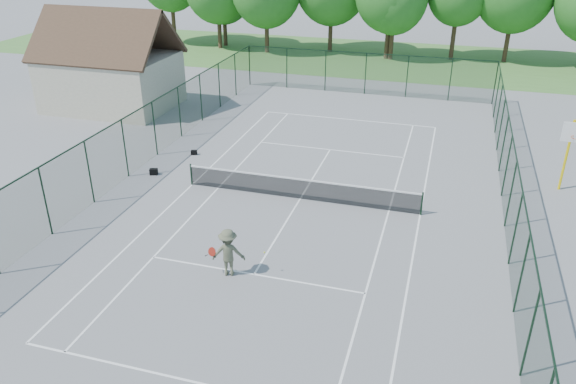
# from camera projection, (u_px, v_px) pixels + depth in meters

# --- Properties ---
(ground) EXTENTS (140.00, 140.00, 0.00)m
(ground) POSITION_uv_depth(u_px,v_px,m) (300.00, 199.00, 26.09)
(ground) COLOR gray
(ground) RESTS_ON ground
(grass_far) EXTENTS (80.00, 16.00, 0.01)m
(grass_far) POSITION_uv_depth(u_px,v_px,m) (386.00, 58.00, 51.91)
(grass_far) COLOR #4E8239
(grass_far) RESTS_ON ground
(court_lines) EXTENTS (11.05, 23.85, 0.01)m
(court_lines) POSITION_uv_depth(u_px,v_px,m) (300.00, 199.00, 26.08)
(court_lines) COLOR white
(court_lines) RESTS_ON ground
(tennis_net) EXTENTS (11.08, 0.08, 1.10)m
(tennis_net) POSITION_uv_depth(u_px,v_px,m) (300.00, 188.00, 25.83)
(tennis_net) COLOR black
(tennis_net) RESTS_ON ground
(fence_enclosure) EXTENTS (18.05, 36.05, 3.02)m
(fence_enclosure) POSITION_uv_depth(u_px,v_px,m) (300.00, 168.00, 25.40)
(fence_enclosure) COLOR #173320
(fence_enclosure) RESTS_ON ground
(utility_building) EXTENTS (8.60, 6.27, 6.63)m
(utility_building) POSITION_uv_depth(u_px,v_px,m) (109.00, 62.00, 37.38)
(utility_building) COLOR beige
(utility_building) RESTS_ON ground
(basketball_goal) EXTENTS (1.20, 1.43, 3.65)m
(basketball_goal) POSITION_uv_depth(u_px,v_px,m) (572.00, 143.00, 25.46)
(basketball_goal) COLOR yellow
(basketball_goal) RESTS_ON ground
(sports_bag_a) EXTENTS (0.45, 0.35, 0.32)m
(sports_bag_a) POSITION_uv_depth(u_px,v_px,m) (154.00, 172.00, 28.47)
(sports_bag_a) COLOR black
(sports_bag_a) RESTS_ON ground
(sports_bag_b) EXTENTS (0.36, 0.27, 0.25)m
(sports_bag_b) POSITION_uv_depth(u_px,v_px,m) (194.00, 152.00, 30.89)
(sports_bag_b) COLOR black
(sports_bag_b) RESTS_ON ground
(tennis_player) EXTENTS (2.14, 0.97, 1.85)m
(tennis_player) POSITION_uv_depth(u_px,v_px,m) (228.00, 253.00, 20.20)
(tennis_player) COLOR #545740
(tennis_player) RESTS_ON ground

